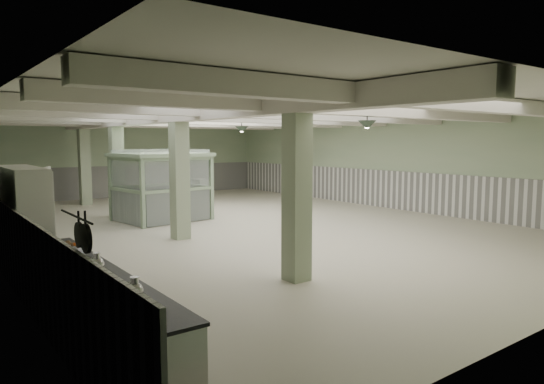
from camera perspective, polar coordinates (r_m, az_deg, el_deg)
floor at (r=15.69m, az=-4.05°, el=-3.81°), size 20.00×20.00×0.00m
ceiling at (r=15.49m, az=-4.15°, el=9.43°), size 14.00×20.00×0.02m
wall_back at (r=24.50m, az=-16.82°, el=3.70°), size 14.00×0.02×3.60m
wall_right at (r=20.13m, az=12.97°, el=3.36°), size 0.02×20.00×3.60m
wainscot_right at (r=20.18m, az=12.86°, el=0.38°), size 0.05×19.90×1.50m
wainscot_back at (r=24.54m, az=-16.72°, el=1.25°), size 13.90×0.05×1.50m
girder at (r=14.29m, az=-12.72°, el=8.71°), size 0.45×19.90×0.40m
beam_a at (r=10.02m, az=19.98°, el=9.96°), size 13.90×0.35×0.32m
beam_b at (r=11.59m, az=9.47°, el=9.64°), size 13.90×0.35×0.32m
beam_c at (r=13.44m, az=1.67°, el=9.20°), size 13.90×0.35×0.32m
beam_d at (r=15.48m, az=-4.14°, el=8.76°), size 13.90×0.35×0.32m
beam_e at (r=17.64m, az=-8.56°, el=8.37°), size 13.90×0.35×0.32m
beam_f at (r=19.87m, az=-11.99°, el=8.02°), size 13.90×0.35×0.32m
beam_g at (r=22.17m, az=-14.72°, el=7.73°), size 13.90×0.35×0.32m
column_a at (r=9.17m, az=2.94°, el=0.58°), size 0.42×0.42×3.60m
column_b at (r=13.39m, az=-10.83°, el=2.18°), size 0.42×0.42×3.60m
column_c at (r=18.02m, az=-17.79°, el=2.94°), size 0.42×0.42×3.60m
column_d at (r=21.84m, az=-21.20°, el=3.30°), size 0.42×0.42×3.60m
hook_rail at (r=5.67m, az=-22.09°, el=-2.69°), size 0.02×1.20×0.02m
pendant_front at (r=11.94m, az=11.12°, el=7.73°), size 0.44×0.44×0.22m
pendant_mid at (r=16.16m, az=-3.59°, el=7.33°), size 0.44×0.44×0.22m
pendant_back at (r=20.53m, az=-11.28°, el=6.94°), size 0.44×0.44×0.22m
prep_counter at (r=7.19m, az=-21.00°, el=-12.26°), size 0.91×5.20×0.91m
pitcher_near at (r=7.00m, az=-19.87°, el=-7.82°), size 0.24×0.26×0.27m
pitcher_far at (r=5.67m, az=-15.82°, el=-10.92°), size 0.19×0.21×0.27m
veg_colander at (r=8.12m, az=-22.75°, el=-6.28°), size 0.60×0.60×0.21m
orange_bowl at (r=8.44m, az=-22.58°, el=-6.25°), size 0.27×0.27×0.08m
skillet_near at (r=5.55m, az=-21.04°, el=-5.13°), size 0.04×0.32×0.32m
skillet_far at (r=5.79m, az=-21.74°, el=-4.70°), size 0.04×0.29×0.29m
walkin_cooler at (r=10.54m, az=-27.00°, el=-3.33°), size 0.92×2.35×2.15m
guard_booth at (r=16.77m, az=-12.92°, el=2.15°), size 3.11×2.73×2.39m
filing_cabinet at (r=17.92m, az=-8.38°, el=-0.55°), size 0.44×0.61×1.30m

